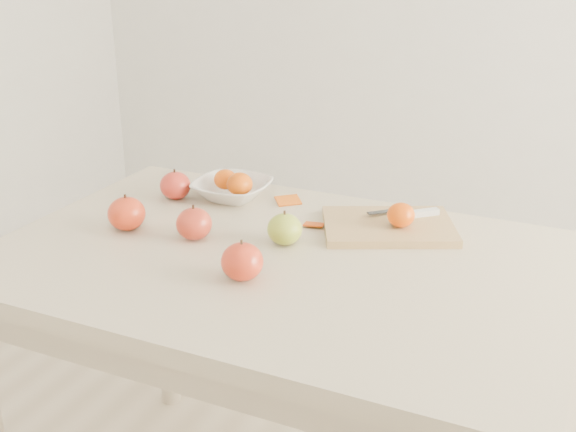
% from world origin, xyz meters
% --- Properties ---
extents(table, '(1.20, 0.80, 0.75)m').
position_xyz_m(table, '(0.00, 0.00, 0.65)').
color(table, '#C1B292').
rests_on(table, ground).
extents(cutting_board, '(0.35, 0.31, 0.02)m').
position_xyz_m(cutting_board, '(0.17, 0.23, 0.76)').
color(cutting_board, '#AB8055').
rests_on(cutting_board, table).
extents(board_tangerine, '(0.06, 0.06, 0.05)m').
position_xyz_m(board_tangerine, '(0.20, 0.22, 0.80)').
color(board_tangerine, '#CA4B07').
rests_on(board_tangerine, cutting_board).
extents(fruit_bowl, '(0.19, 0.19, 0.05)m').
position_xyz_m(fruit_bowl, '(-0.25, 0.26, 0.77)').
color(fruit_bowl, white).
rests_on(fruit_bowl, table).
extents(bowl_tangerine_near, '(0.06, 0.06, 0.05)m').
position_xyz_m(bowl_tangerine_near, '(-0.28, 0.27, 0.79)').
color(bowl_tangerine_near, '#D94907').
rests_on(bowl_tangerine_near, fruit_bowl).
extents(bowl_tangerine_far, '(0.07, 0.07, 0.06)m').
position_xyz_m(bowl_tangerine_far, '(-0.22, 0.25, 0.80)').
color(bowl_tangerine_far, '#DA5D07').
rests_on(bowl_tangerine_far, fruit_bowl).
extents(orange_peel_a, '(0.07, 0.07, 0.01)m').
position_xyz_m(orange_peel_a, '(-0.11, 0.29, 0.75)').
color(orange_peel_a, '#CF560E').
rests_on(orange_peel_a, table).
extents(orange_peel_b, '(0.05, 0.04, 0.01)m').
position_xyz_m(orange_peel_b, '(0.01, 0.18, 0.75)').
color(orange_peel_b, '#C4420D').
rests_on(orange_peel_b, table).
extents(paring_knife, '(0.15, 0.10, 0.01)m').
position_xyz_m(paring_knife, '(0.22, 0.30, 0.78)').
color(paring_knife, white).
rests_on(paring_knife, cutting_board).
extents(apple_green, '(0.08, 0.08, 0.07)m').
position_xyz_m(apple_green, '(-0.01, 0.06, 0.78)').
color(apple_green, olive).
rests_on(apple_green, table).
extents(apple_red_b, '(0.08, 0.08, 0.07)m').
position_xyz_m(apple_red_b, '(-0.20, 0.00, 0.79)').
color(apple_red_b, maroon).
rests_on(apple_red_b, table).
extents(apple_red_d, '(0.09, 0.09, 0.08)m').
position_xyz_m(apple_red_d, '(-0.37, -0.02, 0.79)').
color(apple_red_d, '#A51C15').
rests_on(apple_red_d, table).
extents(apple_red_e, '(0.08, 0.08, 0.07)m').
position_xyz_m(apple_red_e, '(-0.01, -0.13, 0.79)').
color(apple_red_e, '#A21817').
rests_on(apple_red_e, table).
extents(apple_red_a, '(0.08, 0.08, 0.07)m').
position_xyz_m(apple_red_a, '(-0.38, 0.20, 0.79)').
color(apple_red_a, '#9E0211').
rests_on(apple_red_a, table).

